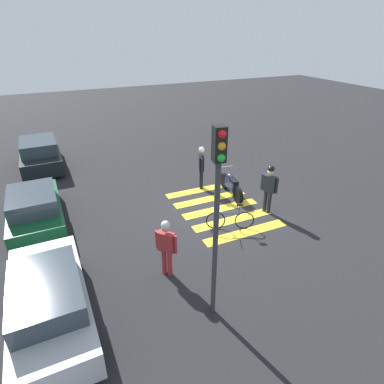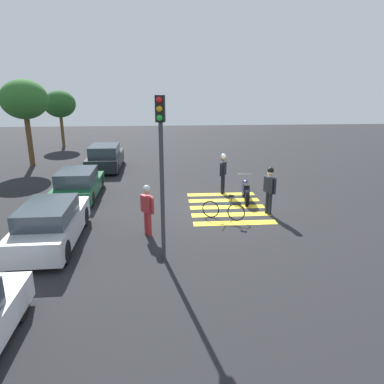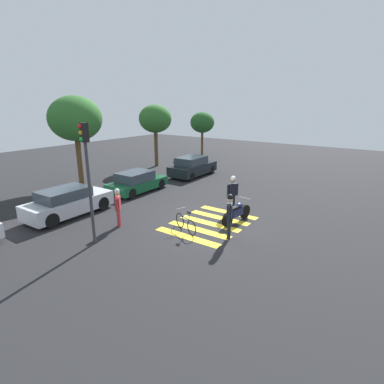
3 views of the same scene
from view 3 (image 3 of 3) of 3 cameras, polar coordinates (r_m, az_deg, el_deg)
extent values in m
plane|color=#232326|center=(14.29, 3.31, -5.87)|extent=(60.00, 60.00, 0.00)
cylinder|color=black|center=(15.00, 9.87, -3.62)|extent=(0.69, 0.22, 0.67)
cylinder|color=black|center=(13.87, 6.63, -5.16)|extent=(0.69, 0.22, 0.67)
cube|color=#1E234C|center=(14.32, 8.23, -3.74)|extent=(0.83, 0.38, 0.36)
ellipsoid|color=#1E234C|center=(14.42, 8.79, -2.49)|extent=(0.51, 0.30, 0.24)
cube|color=black|center=(14.09, 7.81, -3.04)|extent=(0.47, 0.29, 0.12)
cylinder|color=#A5A5AD|center=(14.71, 9.83, -1.13)|extent=(0.11, 0.62, 0.04)
torus|color=black|center=(13.72, -2.26, -5.29)|extent=(0.31, 0.64, 0.68)
torus|color=black|center=(12.92, -0.08, -6.70)|extent=(0.31, 0.64, 0.68)
cylinder|color=#1E4C8C|center=(13.21, -1.21, -4.85)|extent=(0.35, 0.73, 0.04)
cylinder|color=#1E4C8C|center=(12.91, -0.55, -4.57)|extent=(0.04, 0.04, 0.34)
cube|color=black|center=(12.85, -0.55, -3.82)|extent=(0.17, 0.22, 0.06)
cylinder|color=#99999E|center=(13.43, -2.08, -3.05)|extent=(0.43, 0.21, 0.03)
cylinder|color=black|center=(15.65, 7.24, -2.25)|extent=(0.14, 0.14, 0.88)
cylinder|color=black|center=(15.76, 7.74, -2.13)|extent=(0.14, 0.14, 0.88)
cube|color=black|center=(15.48, 7.60, 0.45)|extent=(0.55, 0.38, 0.62)
sphere|color=#8C664C|center=(15.36, 7.66, 2.14)|extent=(0.24, 0.24, 0.24)
cylinder|color=black|center=(15.29, 6.72, 0.28)|extent=(0.09, 0.09, 0.59)
cylinder|color=black|center=(15.67, 8.45, 0.62)|extent=(0.09, 0.09, 0.59)
sphere|color=white|center=(15.33, 7.68, 2.54)|extent=(0.25, 0.25, 0.25)
cylinder|color=#1E232D|center=(12.62, 6.87, -6.89)|extent=(0.14, 0.14, 0.89)
cylinder|color=#1E232D|center=(12.79, 6.94, -6.58)|extent=(0.14, 0.14, 0.89)
cube|color=#1E232D|center=(12.43, 7.02, -3.53)|extent=(0.55, 0.39, 0.63)
sphere|color=beige|center=(12.28, 7.10, -1.45)|extent=(0.24, 0.24, 0.24)
cylinder|color=#1E232D|center=(12.14, 6.90, -4.02)|extent=(0.09, 0.09, 0.60)
cylinder|color=#1E232D|center=(12.72, 7.14, -3.06)|extent=(0.09, 0.09, 0.60)
sphere|color=black|center=(12.24, 7.12, -0.96)|extent=(0.25, 0.25, 0.25)
cylinder|color=#B22D33|center=(14.29, -13.45, -4.54)|extent=(0.14, 0.14, 0.82)
cylinder|color=#B22D33|center=(14.12, -13.55, -4.80)|extent=(0.14, 0.14, 0.82)
cube|color=#B22D33|center=(13.97, -13.69, -1.97)|extent=(0.50, 0.47, 0.58)
sphere|color=tan|center=(13.84, -13.81, -0.23)|extent=(0.22, 0.22, 0.22)
cylinder|color=#B22D33|center=(14.25, -13.54, -1.60)|extent=(0.09, 0.09, 0.55)
cylinder|color=#B22D33|center=(13.70, -13.85, -2.35)|extent=(0.09, 0.09, 0.55)
sphere|color=white|center=(13.82, -13.84, 0.18)|extent=(0.23, 0.23, 0.23)
cube|color=yellow|center=(12.91, -0.97, -8.34)|extent=(0.45, 3.14, 0.01)
cube|color=yellow|center=(13.59, 1.29, -7.04)|extent=(0.45, 3.14, 0.01)
cube|color=yellow|center=(14.29, 3.32, -5.86)|extent=(0.45, 3.14, 0.01)
cube|color=yellow|center=(15.01, 5.14, -4.78)|extent=(0.45, 3.14, 0.01)
cube|color=yellow|center=(15.74, 6.80, -3.79)|extent=(0.45, 3.14, 0.01)
cylinder|color=black|center=(17.68, -19.41, -1.18)|extent=(0.71, 0.23, 0.70)
cylinder|color=black|center=(16.57, -16.37, -2.05)|extent=(0.71, 0.23, 0.70)
cylinder|color=black|center=(16.24, -27.51, -3.67)|extent=(0.71, 0.23, 0.70)
cylinder|color=black|center=(15.03, -24.79, -4.85)|extent=(0.71, 0.23, 0.70)
cube|color=#B7BAC1|center=(16.27, -21.95, -2.21)|extent=(4.28, 1.76, 0.71)
cube|color=#333D47|center=(15.98, -22.80, -0.33)|extent=(2.32, 1.52, 0.50)
cube|color=#F2EDCC|center=(17.81, -17.50, 0.16)|extent=(0.08, 0.20, 0.12)
cube|color=#F2EDCC|center=(17.01, -15.23, -0.41)|extent=(0.08, 0.20, 0.12)
cylinder|color=black|center=(20.94, -9.10, 2.12)|extent=(0.63, 0.23, 0.62)
cylinder|color=black|center=(19.96, -5.88, 1.53)|extent=(0.63, 0.23, 0.62)
cylinder|color=black|center=(19.16, -14.49, 0.45)|extent=(0.63, 0.23, 0.62)
cylinder|color=black|center=(18.08, -11.25, -0.29)|extent=(0.63, 0.23, 0.62)
cube|color=#14512D|center=(19.47, -10.12, 1.40)|extent=(3.94, 1.83, 0.56)
cube|color=#333D47|center=(19.20, -10.60, 2.90)|extent=(2.14, 1.58, 0.56)
cube|color=#F2EDCC|center=(21.17, -7.65, 2.96)|extent=(0.08, 0.20, 0.12)
cube|color=#F2EDCC|center=(20.47, -5.29, 2.57)|extent=(0.08, 0.20, 0.12)
cylinder|color=black|center=(25.02, 0.46, 4.66)|extent=(0.63, 0.23, 0.62)
cylinder|color=black|center=(24.19, 3.62, 4.22)|extent=(0.63, 0.23, 0.62)
cylinder|color=black|center=(22.76, -3.50, 3.44)|extent=(0.63, 0.23, 0.62)
cylinder|color=black|center=(21.85, -0.17, 2.92)|extent=(0.63, 0.23, 0.62)
cube|color=black|center=(23.38, 0.17, 4.38)|extent=(4.22, 1.90, 0.72)
cube|color=#333D47|center=(23.08, -0.12, 5.87)|extent=(2.29, 1.64, 0.58)
cube|color=#F2EDCC|center=(25.36, 1.66, 5.58)|extent=(0.08, 0.20, 0.12)
cube|color=#F2EDCC|center=(24.77, 3.94, 5.28)|extent=(0.08, 0.20, 0.12)
cylinder|color=#38383D|center=(12.26, -18.44, -0.56)|extent=(0.12, 0.12, 4.02)
cube|color=black|center=(11.83, -19.48, 10.44)|extent=(0.27, 0.27, 0.70)
sphere|color=red|center=(11.75, -20.16, 11.47)|extent=(0.16, 0.16, 0.16)
sphere|color=orange|center=(11.77, -20.04, 10.36)|extent=(0.16, 0.16, 0.16)
sphere|color=green|center=(11.79, -19.93, 9.25)|extent=(0.16, 0.16, 0.16)
cylinder|color=brown|center=(21.99, -20.21, 5.32)|extent=(0.35, 0.35, 3.12)
ellipsoid|color=#2D6628|center=(21.67, -20.96, 12.70)|extent=(3.40, 3.40, 2.89)
cylinder|color=brown|center=(27.04, -6.70, 8.03)|extent=(0.32, 0.32, 3.03)
ellipsoid|color=#2D6628|center=(26.79, -6.88, 13.42)|extent=(2.76, 2.76, 2.35)
cylinder|color=brown|center=(32.82, 1.90, 9.09)|extent=(0.24, 0.24, 2.45)
ellipsoid|color=#235623|center=(32.62, 1.94, 12.85)|extent=(2.49, 2.49, 2.12)
camera|label=1|loc=(12.59, -48.68, 15.26)|focal=30.10mm
camera|label=2|loc=(9.87, -71.84, 2.93)|focal=33.61mm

